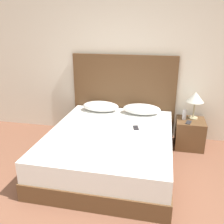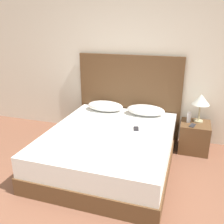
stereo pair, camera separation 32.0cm
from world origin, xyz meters
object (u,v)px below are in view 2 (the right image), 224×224
at_px(bed, 110,148).
at_px(nightstand, 194,137).
at_px(phone_on_nightstand, 192,125).
at_px(table_lamp, 201,100).
at_px(phone_on_bed, 136,129).

relative_size(bed, nightstand, 4.49).
distance_m(bed, phone_on_nightstand, 1.28).
bearing_deg(phone_on_nightstand, table_lamp, 67.90).
bearing_deg(bed, nightstand, 34.09).
distance_m(phone_on_bed, table_lamp, 1.11).
xyz_separation_m(bed, table_lamp, (1.16, 0.85, 0.55)).
relative_size(bed, phone_on_nightstand, 12.54).
bearing_deg(phone_on_bed, bed, -149.28).
distance_m(nightstand, table_lamp, 0.58).
bearing_deg(bed, phone_on_nightstand, 31.09).
bearing_deg(table_lamp, nightstand, -110.86).
height_order(bed, nightstand, bed).
xyz_separation_m(phone_on_bed, table_lamp, (0.84, 0.66, 0.30)).
distance_m(phone_on_bed, nightstand, 1.02).
height_order(phone_on_bed, phone_on_nightstand, phone_on_bed).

